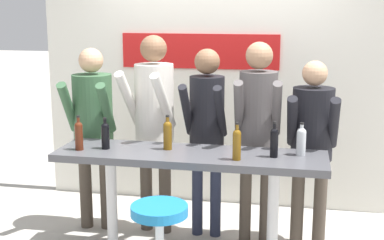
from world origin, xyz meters
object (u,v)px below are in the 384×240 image
at_px(bar_stool, 160,239).
at_px(person_center, 258,119).
at_px(wine_bottle_2, 237,143).
at_px(wine_bottle_3, 168,134).
at_px(person_far_left, 93,119).
at_px(wine_bottle_1, 301,140).
at_px(wine_bottle_5, 79,134).
at_px(person_center_left, 207,121).
at_px(person_left, 154,112).
at_px(person_center_right, 312,134).
at_px(tasting_table, 190,171).
at_px(wine_bottle_4, 274,141).
at_px(wine_bottle_0, 105,134).

height_order(bar_stool, person_center, person_center).
xyz_separation_m(wine_bottle_2, wine_bottle_3, (-0.59, 0.19, -0.00)).
xyz_separation_m(person_far_left, wine_bottle_2, (1.42, -0.63, 0.00)).
xyz_separation_m(wine_bottle_1, wine_bottle_5, (-1.78, -0.20, 0.01)).
xyz_separation_m(person_center_left, wine_bottle_5, (-0.95, -0.63, -0.02)).
bearing_deg(person_center_left, person_left, -179.66).
distance_m(person_center_right, wine_bottle_1, 0.44).
distance_m(person_far_left, person_left, 0.58).
bearing_deg(wine_bottle_3, tasting_table, -16.80).
height_order(person_center_left, wine_bottle_1, person_center_left).
bearing_deg(wine_bottle_4, person_center, 109.18).
relative_size(person_left, wine_bottle_0, 6.99).
bearing_deg(wine_bottle_4, bar_stool, -135.90).
height_order(wine_bottle_2, wine_bottle_4, wine_bottle_2).
bearing_deg(wine_bottle_3, person_far_left, 151.99).
xyz_separation_m(wine_bottle_4, wine_bottle_5, (-1.57, -0.10, 0.00)).
xyz_separation_m(bar_stool, person_center_left, (0.11, 1.24, 0.59)).
relative_size(person_far_left, person_center, 0.96).
bearing_deg(wine_bottle_1, wine_bottle_3, -177.93).
distance_m(person_left, wine_bottle_2, 1.08).
xyz_separation_m(person_left, person_center_right, (1.41, -0.01, -0.14)).
bearing_deg(wine_bottle_4, person_far_left, 163.68).
relative_size(bar_stool, person_center_left, 0.43).
distance_m(person_center_right, wine_bottle_0, 1.76).
bearing_deg(person_center, person_center_left, 171.10).
relative_size(person_center_left, wine_bottle_4, 6.13).
bearing_deg(wine_bottle_2, wine_bottle_1, 25.91).
bearing_deg(tasting_table, bar_stool, -95.44).
bearing_deg(bar_stool, wine_bottle_3, 99.65).
bearing_deg(tasting_table, wine_bottle_4, 0.27).
distance_m(person_far_left, wine_bottle_4, 1.76).
height_order(person_left, wine_bottle_2, person_left).
xyz_separation_m(wine_bottle_0, wine_bottle_4, (1.37, 0.03, 0.01)).
bearing_deg(wine_bottle_2, wine_bottle_0, 174.21).
distance_m(bar_stool, wine_bottle_0, 1.09).
bearing_deg(wine_bottle_2, person_left, 141.20).
relative_size(person_left, wine_bottle_4, 6.53).
distance_m(bar_stool, person_left, 1.46).
xyz_separation_m(person_center_left, wine_bottle_3, (-0.24, -0.47, -0.02)).
distance_m(tasting_table, person_center, 0.78).
bearing_deg(wine_bottle_4, wine_bottle_0, -178.88).
bearing_deg(person_center_left, person_far_left, -176.95).
distance_m(person_center_left, person_center_right, 0.93).
height_order(wine_bottle_3, wine_bottle_4, wine_bottle_3).
distance_m(person_far_left, wine_bottle_3, 0.93).
bearing_deg(bar_stool, wine_bottle_0, 132.88).
relative_size(person_center, wine_bottle_1, 6.83).
height_order(tasting_table, person_center, person_center).
distance_m(bar_stool, wine_bottle_3, 0.97).
relative_size(person_center, person_center_right, 1.09).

